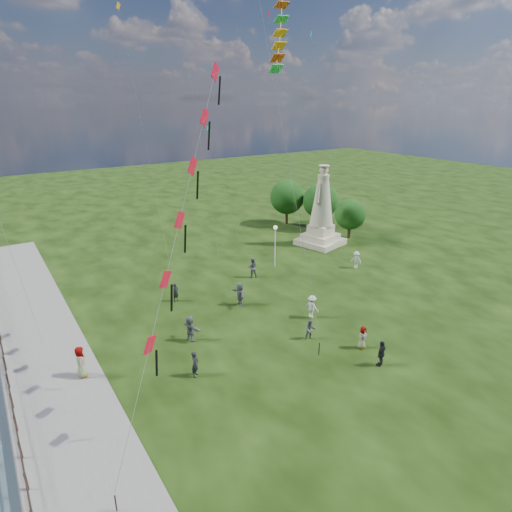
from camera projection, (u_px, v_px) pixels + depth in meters
ground at (508, 237)px, 51.53m from camera, size 106.50×160.00×0.60m
waterfront at (33, 393)px, 23.84m from camera, size 200.00×200.00×1.51m
statue at (322, 216)px, 46.82m from camera, size 5.21×5.21×8.77m
lamppost at (275, 237)px, 40.41m from camera, size 0.39×0.39×4.18m
tree_row at (313, 202)px, 52.60m from camera, size 6.52×12.81×5.72m
person_0 at (195, 364)px, 24.92m from camera, size 0.69×0.69×1.62m
person_1 at (310, 330)px, 28.77m from camera, size 0.84×0.69×1.48m
person_2 at (312, 307)px, 31.65m from camera, size 0.92×1.26×1.76m
person_3 at (381, 353)px, 25.91m from camera, size 1.11×0.80×1.70m
person_4 at (363, 337)px, 27.75m from camera, size 0.84×0.62×1.56m
person_5 at (190, 328)px, 28.59m from camera, size 1.09×1.81×1.82m
person_6 at (176, 292)px, 34.23m from camera, size 0.64×0.52×1.53m
person_7 at (252, 267)px, 38.81m from camera, size 1.08×0.93×1.89m
person_8 at (356, 260)px, 40.97m from camera, size 0.87×1.20×1.67m
person_10 at (81, 363)px, 24.73m from camera, size 0.82×1.07×1.93m
person_11 at (240, 294)px, 33.51m from camera, size 0.89×1.81×1.89m
red_kite_train at (186, 201)px, 20.76m from camera, size 10.30×9.35×17.23m
small_kites at (206, 99)px, 40.34m from camera, size 31.48×16.52×26.22m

